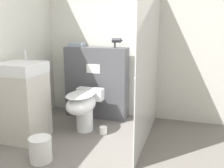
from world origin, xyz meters
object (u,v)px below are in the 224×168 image
sink_vanity (22,101)px  hair_drier (117,41)px  waste_bin (41,149)px  toilet (83,106)px

sink_vanity → hair_drier: 1.60m
waste_bin → toilet: bearing=82.2°
waste_bin → hair_drier: bearing=74.1°
sink_vanity → waste_bin: (0.53, -0.43, -0.37)m
sink_vanity → hair_drier: hair_drier is taller
toilet → sink_vanity: bearing=-145.7°
toilet → hair_drier: bearing=63.6°
sink_vanity → hair_drier: size_ratio=7.04×
sink_vanity → hair_drier: bearing=47.9°
hair_drier → sink_vanity: bearing=-132.1°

